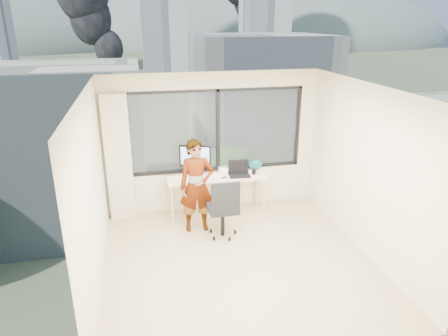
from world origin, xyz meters
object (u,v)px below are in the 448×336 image
object	(u,v)px
chair	(223,207)
person	(197,186)
handbag	(255,165)
monitor	(195,160)
game_console	(227,169)
desk	(216,195)
laptop	(239,170)

from	to	relation	value
chair	person	xyz separation A→B (m)	(-0.38, 0.32, 0.27)
person	handbag	world-z (taller)	person
monitor	game_console	size ratio (longest dim) A/B	1.88
desk	laptop	world-z (taller)	laptop
desk	laptop	distance (m)	0.65
monitor	laptop	world-z (taller)	monitor
monitor	handbag	bearing A→B (deg)	19.28
monitor	desk	bearing A→B (deg)	-4.80
desk	handbag	world-z (taller)	handbag
chair	laptop	bearing A→B (deg)	56.91
chair	laptop	world-z (taller)	chair
chair	person	distance (m)	0.57
desk	monitor	bearing A→B (deg)	157.66
handbag	chair	bearing A→B (deg)	-141.80
desk	chair	bearing A→B (deg)	-94.38
desk	monitor	distance (m)	0.77
desk	game_console	bearing A→B (deg)	39.80
desk	chair	xyz separation A→B (m)	(-0.06, -0.85, 0.16)
desk	chair	size ratio (longest dim) A/B	1.67
monitor	laptop	bearing A→B (deg)	2.02
desk	monitor	world-z (taller)	monitor
chair	handbag	size ratio (longest dim) A/B	4.13
desk	laptop	size ratio (longest dim) A/B	4.48
desk	handbag	size ratio (longest dim) A/B	6.91
person	game_console	distance (m)	1.01
handbag	laptop	bearing A→B (deg)	-158.27
chair	laptop	distance (m)	0.98
chair	laptop	size ratio (longest dim) A/B	2.68
laptop	handbag	size ratio (longest dim) A/B	1.54
desk	person	bearing A→B (deg)	-130.09
chair	handbag	bearing A→B (deg)	48.80
game_console	laptop	bearing A→B (deg)	-65.67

